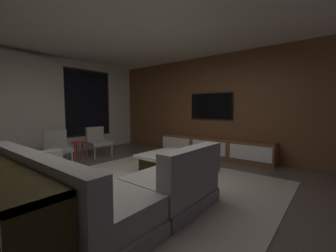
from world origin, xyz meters
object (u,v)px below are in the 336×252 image
object	(u,v)px
accent_chair_near_window	(98,140)
mounted_tv	(211,106)
media_console	(214,148)
accent_chair_by_curtain	(57,146)
book_stack_on_coffee_table	(178,154)
coffee_table	(173,162)
sectional_couch	(96,190)
side_stool	(78,145)

from	to	relation	value
accent_chair_near_window	mounted_tv	bearing A→B (deg)	-50.05
media_console	mounted_tv	bearing A→B (deg)	47.63
media_console	accent_chair_by_curtain	bearing A→B (deg)	139.39
accent_chair_near_window	accent_chair_by_curtain	bearing A→B (deg)	-176.19
accent_chair_near_window	book_stack_on_coffee_table	bearing A→B (deg)	-87.52
coffee_table	mounted_tv	world-z (taller)	mounted_tv
coffee_table	accent_chair_near_window	world-z (taller)	accent_chair_near_window
coffee_table	media_console	distance (m)	1.65
sectional_couch	coffee_table	distance (m)	2.02
coffee_table	accent_chair_near_window	bearing A→B (deg)	93.50
coffee_table	accent_chair_near_window	distance (m)	2.49
accent_chair_by_curtain	mounted_tv	distance (m)	3.95
mounted_tv	accent_chair_by_curtain	bearing A→B (deg)	143.40
sectional_couch	book_stack_on_coffee_table	world-z (taller)	sectional_couch
side_stool	mounted_tv	size ratio (longest dim) A/B	0.38
book_stack_on_coffee_table	mounted_tv	world-z (taller)	mounted_tv
mounted_tv	book_stack_on_coffee_table	bearing A→B (deg)	-172.20
coffee_table	accent_chair_near_window	xyz separation A→B (m)	(-0.15, 2.48, 0.25)
accent_chair_by_curtain	side_stool	world-z (taller)	accent_chair_by_curtain
coffee_table	media_console	bearing A→B (deg)	-2.87
accent_chair_by_curtain	mounted_tv	xyz separation A→B (m)	(3.08, -2.29, 0.92)
coffee_table	sectional_couch	bearing A→B (deg)	-170.84
accent_chair_near_window	media_console	size ratio (longest dim) A/B	0.25
side_stool	mounted_tv	xyz separation A→B (m)	(2.55, -2.31, 0.98)
book_stack_on_coffee_table	accent_chair_by_curtain	xyz separation A→B (m)	(-1.22, 2.54, 0.05)
side_stool	mounted_tv	bearing A→B (deg)	-42.17
side_stool	media_console	world-z (taller)	media_console
sectional_couch	book_stack_on_coffee_table	size ratio (longest dim) A/B	11.35
accent_chair_near_window	media_console	world-z (taller)	accent_chair_near_window
coffee_table	book_stack_on_coffee_table	xyz separation A→B (m)	(-0.04, -0.14, 0.20)
book_stack_on_coffee_table	sectional_couch	bearing A→B (deg)	-174.69
book_stack_on_coffee_table	accent_chair_by_curtain	bearing A→B (deg)	115.55
accent_chair_by_curtain	side_stool	xyz separation A→B (m)	(0.53, 0.02, -0.06)
sectional_couch	coffee_table	bearing A→B (deg)	9.16
side_stool	media_console	xyz separation A→B (m)	(2.37, -2.51, -0.12)
book_stack_on_coffee_table	side_stool	size ratio (longest dim) A/B	0.48
media_console	mounted_tv	size ratio (longest dim) A/B	2.56
coffee_table	accent_chair_by_curtain	xyz separation A→B (m)	(-1.25, 2.40, 0.25)
accent_chair_by_curtain	side_stool	bearing A→B (deg)	2.49
sectional_couch	book_stack_on_coffee_table	xyz separation A→B (m)	(1.95, 0.18, 0.09)
accent_chair_near_window	coffee_table	bearing A→B (deg)	-86.50
side_stool	media_console	bearing A→B (deg)	-46.63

